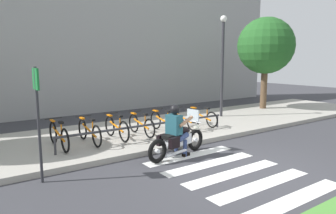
{
  "coord_description": "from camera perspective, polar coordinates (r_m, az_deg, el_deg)",
  "views": [
    {
      "loc": [
        -5.54,
        -4.68,
        2.59
      ],
      "look_at": [
        -0.23,
        3.01,
        1.15
      ],
      "focal_mm": 32.62,
      "sensor_mm": 36.0,
      "label": 1
    }
  ],
  "objects": [
    {
      "name": "sidewalk",
      "position": [
        10.98,
        -3.33,
        -4.5
      ],
      "size": [
        24.0,
        4.4,
        0.15
      ],
      "primitive_type": "cube",
      "color": "#A8A399",
      "rests_on": "ground"
    },
    {
      "name": "motorcycle",
      "position": [
        8.3,
        1.89,
        -6.15
      ],
      "size": [
        2.14,
        0.82,
        1.22
      ],
      "color": "black",
      "rests_on": "ground"
    },
    {
      "name": "crosswalk_stripe_2",
      "position": [
        7.37,
        12.12,
        -11.99
      ],
      "size": [
        2.8,
        0.4,
        0.01
      ],
      "primitive_type": "cube",
      "color": "white",
      "rests_on": "ground"
    },
    {
      "name": "bicycle_0",
      "position": [
        9.04,
        -19.75,
        -5.03
      ],
      "size": [
        0.48,
        1.77,
        0.8
      ],
      "color": "black",
      "rests_on": "sidewalk"
    },
    {
      "name": "tree_near_rack",
      "position": [
        16.21,
        17.8,
        10.79
      ],
      "size": [
        2.8,
        2.8,
        4.7
      ],
      "color": "brown",
      "rests_on": "ground"
    },
    {
      "name": "bicycle_1",
      "position": [
        9.29,
        -14.51,
        -4.48
      ],
      "size": [
        0.48,
        1.75,
        0.78
      ],
      "color": "black",
      "rests_on": "sidewalk"
    },
    {
      "name": "building_backdrop",
      "position": [
        15.9,
        -14.54,
        13.7
      ],
      "size": [
        24.0,
        1.2,
        8.07
      ],
      "primitive_type": "cube",
      "color": "#9B9B9B",
      "rests_on": "ground"
    },
    {
      "name": "bicycle_5",
      "position": [
        10.97,
        2.96,
        -2.28
      ],
      "size": [
        0.48,
        1.58,
        0.75
      ],
      "color": "black",
      "rests_on": "sidewalk"
    },
    {
      "name": "bicycle_2",
      "position": [
        9.62,
        -9.59,
        -3.86
      ],
      "size": [
        0.48,
        1.63,
        0.79
      ],
      "color": "black",
      "rests_on": "sidewalk"
    },
    {
      "name": "crosswalk_stripe_0",
      "position": [
        6.47,
        22.87,
        -15.51
      ],
      "size": [
        2.8,
        0.4,
        0.01
      ],
      "primitive_type": "cube",
      "color": "white",
      "rests_on": "ground"
    },
    {
      "name": "street_sign",
      "position": [
        6.82,
        -23.22,
        0.45
      ],
      "size": [
        0.06,
        0.44,
        2.46
      ],
      "color": "#2D2D33",
      "rests_on": "ground"
    },
    {
      "name": "bicycle_3",
      "position": [
        10.01,
        -5.04,
        -3.34
      ],
      "size": [
        0.48,
        1.63,
        0.76
      ],
      "color": "black",
      "rests_on": "sidewalk"
    },
    {
      "name": "bicycle_6",
      "position": [
        11.52,
        6.42,
        -1.85
      ],
      "size": [
        0.48,
        1.61,
        0.72
      ],
      "color": "black",
      "rests_on": "sidewalk"
    },
    {
      "name": "crosswalk_stripe_1",
      "position": [
        6.89,
        17.1,
        -13.69
      ],
      "size": [
        2.8,
        0.4,
        0.01
      ],
      "primitive_type": "cube",
      "color": "white",
      "rests_on": "ground"
    },
    {
      "name": "crosswalk_stripe_4",
      "position": [
        8.47,
        4.14,
        -9.03
      ],
      "size": [
        2.8,
        0.4,
        0.01
      ],
      "primitive_type": "cube",
      "color": "white",
      "rests_on": "ground"
    },
    {
      "name": "bicycle_4",
      "position": [
        10.46,
        -0.85,
        -2.76
      ],
      "size": [
        0.48,
        1.62,
        0.77
      ],
      "color": "black",
      "rests_on": "sidewalk"
    },
    {
      "name": "crosswalk_stripe_3",
      "position": [
        7.9,
        7.83,
        -10.43
      ],
      "size": [
        2.8,
        0.4,
        0.01
      ],
      "primitive_type": "cube",
      "color": "white",
      "rests_on": "ground"
    },
    {
      "name": "street_lamp",
      "position": [
        13.41,
        10.16,
        9.02
      ],
      "size": [
        0.28,
        0.28,
        4.45
      ],
      "color": "#2D2D33",
      "rests_on": "ground"
    },
    {
      "name": "rider",
      "position": [
        8.15,
        1.52,
        -3.77
      ],
      "size": [
        0.7,
        0.63,
        1.43
      ],
      "color": "#1E4C59",
      "rests_on": "ground"
    },
    {
      "name": "ground_plane",
      "position": [
        7.7,
        14.56,
        -11.19
      ],
      "size": [
        48.0,
        48.0,
        0.0
      ],
      "primitive_type": "plane",
      "color": "#38383D"
    },
    {
      "name": "bike_rack",
      "position": [
        9.53,
        -3.39,
        -3.45
      ],
      "size": [
        5.86,
        0.07,
        0.49
      ],
      "color": "#333338",
      "rests_on": "sidewalk"
    }
  ]
}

